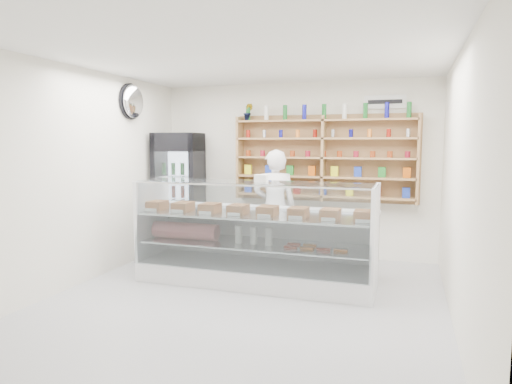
% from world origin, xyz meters
% --- Properties ---
extents(room, '(5.00, 5.00, 5.00)m').
position_xyz_m(room, '(0.00, 0.00, 1.40)').
color(room, '#9A9A9F').
rests_on(room, ground).
extents(display_counter, '(3.08, 0.92, 1.34)m').
position_xyz_m(display_counter, '(-0.10, 0.76, 0.37)').
color(display_counter, white).
rests_on(display_counter, floor).
extents(shop_worker, '(0.72, 0.57, 1.74)m').
position_xyz_m(shop_worker, '(-0.11, 1.72, 0.87)').
color(shop_worker, silver).
rests_on(shop_worker, floor).
extents(drinks_cooler, '(0.81, 0.79, 1.99)m').
position_xyz_m(drinks_cooler, '(-1.85, 1.99, 1.00)').
color(drinks_cooler, black).
rests_on(drinks_cooler, floor).
extents(wall_shelving, '(2.84, 0.28, 1.33)m').
position_xyz_m(wall_shelving, '(0.50, 2.34, 1.59)').
color(wall_shelving, '#A3854C').
rests_on(wall_shelving, back_wall).
extents(potted_plant, '(0.18, 0.16, 0.28)m').
position_xyz_m(potted_plant, '(-0.75, 2.34, 2.33)').
color(potted_plant, '#1E6626').
rests_on(potted_plant, wall_shelving).
extents(security_mirror, '(0.15, 0.50, 0.50)m').
position_xyz_m(security_mirror, '(-2.17, 1.20, 2.45)').
color(security_mirror, silver).
rests_on(security_mirror, left_wall).
extents(wall_sign, '(0.62, 0.03, 0.20)m').
position_xyz_m(wall_sign, '(1.40, 2.47, 2.45)').
color(wall_sign, white).
rests_on(wall_sign, back_wall).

